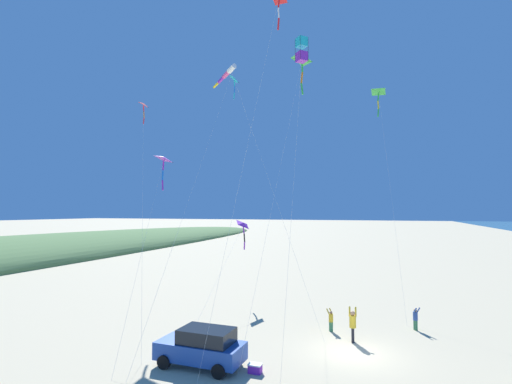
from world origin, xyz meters
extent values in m
plane|color=#C6B58C|center=(0.00, 0.00, 0.00)|extent=(600.00, 600.00, 0.00)
cube|color=#1E479E|center=(-6.81, -4.30, 0.75)|extent=(4.33, 1.92, 0.84)
cube|color=black|center=(-6.47, -4.30, 1.51)|extent=(2.61, 1.67, 0.68)
cylinder|color=black|center=(-8.29, -5.20, 0.33)|extent=(0.66, 0.23, 0.66)
cylinder|color=black|center=(-8.26, -3.35, 0.33)|extent=(0.66, 0.23, 0.66)
cylinder|color=black|center=(-5.37, -5.25, 0.33)|extent=(0.66, 0.23, 0.66)
cylinder|color=black|center=(-5.34, -3.40, 0.33)|extent=(0.66, 0.23, 0.66)
cube|color=purple|center=(-4.02, -4.10, 0.18)|extent=(0.60, 0.40, 0.36)
cube|color=white|center=(-4.02, -4.10, 0.39)|extent=(0.62, 0.42, 0.06)
cube|color=#232328|center=(-0.12, 1.70, 0.42)|extent=(0.19, 0.34, 0.83)
cylinder|color=gold|center=(-0.12, 1.70, 1.18)|extent=(0.41, 0.41, 0.69)
sphere|color=#A37551|center=(-0.12, 1.70, 1.65)|extent=(0.26, 0.26, 0.26)
cylinder|color=gold|center=(-0.30, 1.86, 1.70)|extent=(0.14, 0.43, 0.52)
cylinder|color=gold|center=(0.04, 1.89, 1.70)|extent=(0.14, 0.43, 0.52)
cube|color=#3D7F51|center=(-1.60, 3.21, 0.30)|extent=(0.26, 0.23, 0.60)
cylinder|color=gold|center=(-1.60, 3.21, 0.84)|extent=(0.38, 0.38, 0.49)
sphere|color=#A37551|center=(-1.60, 3.21, 1.18)|extent=(0.19, 0.19, 0.19)
cylinder|color=gold|center=(-1.77, 3.19, 1.21)|extent=(0.28, 0.24, 0.37)
cylinder|color=gold|center=(-1.63, 3.38, 1.21)|extent=(0.28, 0.24, 0.37)
cube|color=#3D7F51|center=(3.42, 5.32, 0.31)|extent=(0.25, 0.27, 0.63)
cylinder|color=#335199|center=(3.42, 5.32, 0.89)|extent=(0.40, 0.40, 0.52)
sphere|color=#A37551|center=(3.42, 5.32, 1.24)|extent=(0.20, 0.20, 0.20)
cylinder|color=#335199|center=(3.60, 5.30, 1.28)|extent=(0.25, 0.30, 0.39)
cylinder|color=#335199|center=(3.40, 5.14, 1.28)|extent=(0.25, 0.30, 0.39)
cylinder|color=red|center=(-4.03, 0.02, 20.07)|extent=(0.16, 0.19, 0.67)
cylinder|color=white|center=(-4.02, -0.02, 19.41)|extent=(0.19, 0.19, 0.67)
cylinder|color=red|center=(-4.04, -0.01, 18.75)|extent=(0.22, 0.21, 0.68)
cylinder|color=white|center=(-5.01, -3.03, 10.21)|extent=(2.00, 6.15, 20.42)
pyramid|color=#1EB7C6|center=(-8.63, 4.09, 17.40)|extent=(0.79, 1.15, 0.53)
cylinder|color=black|center=(-8.67, 4.08, 17.35)|extent=(0.75, 0.16, 0.61)
cylinder|color=#1EB7C6|center=(-8.67, 4.11, 17.06)|extent=(0.09, 0.13, 0.48)
cylinder|color=blue|center=(-8.69, 4.15, 16.58)|extent=(0.14, 0.15, 0.48)
cylinder|color=#1EB7C6|center=(-8.72, 4.16, 16.11)|extent=(0.13, 0.13, 0.48)
cylinder|color=white|center=(-5.16, 2.60, 8.66)|extent=(7.04, 2.98, 17.31)
pyramid|color=red|center=(-15.04, 1.93, 15.52)|extent=(0.84, 1.14, 0.44)
cylinder|color=black|center=(-15.07, 1.92, 15.47)|extent=(0.80, 0.19, 0.49)
cylinder|color=red|center=(-15.07, 1.94, 15.19)|extent=(0.08, 0.13, 0.47)
cylinder|color=orange|center=(-15.04, 1.96, 14.73)|extent=(0.15, 0.12, 0.47)
cylinder|color=red|center=(-15.04, 1.94, 14.26)|extent=(0.13, 0.08, 0.47)
cylinder|color=white|center=(-12.35, -1.61, 7.72)|extent=(5.45, 7.08, 15.43)
cylinder|color=white|center=(-10.77, 8.35, 19.98)|extent=(1.10, 0.96, 0.65)
cylinder|color=#EF4C93|center=(-11.53, 8.89, 19.77)|extent=(1.04, 0.88, 0.57)
cylinder|color=purple|center=(-12.29, 9.43, 19.55)|extent=(0.97, 0.81, 0.49)
cylinder|color=yellow|center=(-13.04, 9.97, 19.34)|extent=(0.91, 0.73, 0.41)
cylinder|color=white|center=(-9.70, 0.53, 9.99)|extent=(1.37, 15.10, 19.98)
cube|color=#1EB7C6|center=(-3.19, 2.42, 18.54)|extent=(0.86, 0.86, 0.60)
cube|color=purple|center=(-3.19, 2.42, 17.58)|extent=(0.86, 0.86, 0.60)
cylinder|color=black|center=(-3.62, 2.41, 18.06)|extent=(0.02, 0.02, 1.57)
cylinder|color=black|center=(-3.19, 1.99, 18.06)|extent=(0.02, 0.02, 1.57)
cylinder|color=black|center=(-3.20, 2.85, 18.06)|extent=(0.02, 0.02, 1.57)
cylinder|color=black|center=(-2.77, 2.42, 18.06)|extent=(0.02, 0.02, 1.57)
cylinder|color=white|center=(-2.90, -1.16, 8.64)|extent=(0.60, 7.16, 17.27)
pyramid|color=green|center=(-4.12, 6.62, 19.27)|extent=(1.46, 2.04, 0.55)
cylinder|color=black|center=(-4.15, 6.61, 19.16)|extent=(1.65, 0.21, 0.47)
cylinder|color=green|center=(-4.14, 6.66, 18.64)|extent=(0.17, 0.25, 0.87)
cylinder|color=orange|center=(-4.17, 6.68, 17.78)|extent=(0.26, 0.24, 0.87)
cylinder|color=green|center=(-4.16, 6.68, 16.92)|extent=(0.27, 0.25, 0.87)
cylinder|color=white|center=(-4.38, 0.90, 9.55)|extent=(0.48, 11.43, 19.09)
pyramid|color=green|center=(1.12, 17.83, 19.59)|extent=(1.95, 2.16, 0.56)
cylinder|color=black|center=(1.09, 17.81, 19.48)|extent=(1.34, 0.83, 0.52)
cylinder|color=green|center=(1.05, 17.81, 18.99)|extent=(0.22, 0.14, 0.83)
cylinder|color=yellow|center=(1.03, 17.82, 18.18)|extent=(0.20, 0.18, 0.82)
cylinder|color=green|center=(1.02, 17.78, 17.37)|extent=(0.24, 0.27, 0.83)
cylinder|color=white|center=(2.02, 11.95, 9.71)|extent=(1.86, 11.74, 19.42)
pyramid|color=purple|center=(-14.42, 3.70, 11.71)|extent=(1.89, 2.08, 0.57)
cylinder|color=black|center=(-14.44, 3.68, 11.61)|extent=(1.27, 0.81, 0.53)
cylinder|color=purple|center=(-14.44, 3.65, 11.14)|extent=(0.12, 0.18, 0.79)
cylinder|color=blue|center=(-14.45, 3.60, 10.35)|extent=(0.14, 0.19, 0.79)
cylinder|color=purple|center=(-14.41, 3.54, 9.57)|extent=(0.26, 0.23, 0.80)
cylinder|color=white|center=(-12.12, -1.68, 5.78)|extent=(4.66, 10.74, 11.55)
pyramid|color=purple|center=(-10.06, 9.44, 6.49)|extent=(0.96, 1.56, 0.72)
cylinder|color=black|center=(-10.11, 9.43, 6.41)|extent=(1.17, 0.04, 0.81)
cylinder|color=purple|center=(-10.07, 9.46, 5.98)|extent=(0.23, 0.20, 0.71)
cylinder|color=black|center=(-9.99, 9.44, 5.29)|extent=(0.24, 0.23, 0.72)
cylinder|color=purple|center=(-9.98, 9.44, 4.59)|extent=(0.22, 0.22, 0.71)
cylinder|color=white|center=(-9.54, 3.77, 3.18)|extent=(1.15, 11.33, 6.36)
camera|label=1|loc=(2.15, -20.90, 7.58)|focal=26.23mm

